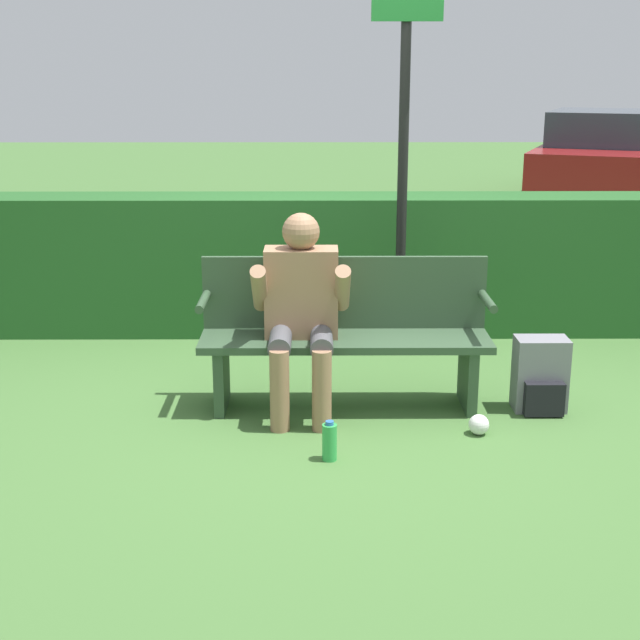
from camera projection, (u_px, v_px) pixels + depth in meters
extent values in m
plane|color=#426B33|center=(345.00, 406.00, 5.40)|extent=(40.00, 40.00, 0.00)
cube|color=#235623|center=(338.00, 264.00, 6.83)|extent=(12.00, 0.50, 1.05)
cube|color=#334C33|center=(345.00, 341.00, 5.28)|extent=(1.72, 0.43, 0.05)
cube|color=#334C33|center=(344.00, 293.00, 5.41)|extent=(1.72, 0.04, 0.45)
cube|color=#334C33|center=(222.00, 376.00, 5.34)|extent=(0.06, 0.39, 0.40)
cube|color=#334C33|center=(468.00, 375.00, 5.35)|extent=(0.06, 0.39, 0.40)
cylinder|color=#334C33|center=(203.00, 301.00, 5.21)|extent=(0.05, 0.39, 0.05)
cylinder|color=#334C33|center=(488.00, 301.00, 5.22)|extent=(0.05, 0.39, 0.05)
cube|color=#997051|center=(301.00, 292.00, 5.25)|extent=(0.43, 0.22, 0.53)
sphere|color=#997051|center=(301.00, 232.00, 5.15)|extent=(0.22, 0.22, 0.22)
cylinder|color=#4C4C51|center=(280.00, 340.00, 5.11)|extent=(0.13, 0.40, 0.13)
cylinder|color=#4C4C51|center=(322.00, 340.00, 5.12)|extent=(0.13, 0.40, 0.13)
cylinder|color=#997051|center=(280.00, 391.00, 4.98)|extent=(0.11, 0.11, 0.47)
cylinder|color=#997051|center=(322.00, 391.00, 4.99)|extent=(0.11, 0.11, 0.47)
cylinder|color=#997051|center=(260.00, 288.00, 5.11)|extent=(0.09, 0.32, 0.32)
cylinder|color=#997051|center=(342.00, 288.00, 5.11)|extent=(0.09, 0.32, 0.32)
cube|color=slate|center=(540.00, 374.00, 5.30)|extent=(0.31, 0.19, 0.44)
cube|color=black|center=(544.00, 399.00, 5.21)|extent=(0.23, 0.07, 0.20)
cylinder|color=green|center=(330.00, 442.00, 4.64)|extent=(0.08, 0.08, 0.20)
cylinder|color=#2D66B2|center=(330.00, 423.00, 4.61)|extent=(0.04, 0.04, 0.02)
cylinder|color=black|center=(403.00, 177.00, 6.07)|extent=(0.07, 0.07, 2.53)
cube|color=#196626|center=(408.00, 4.00, 5.72)|extent=(0.47, 0.02, 0.21)
cube|color=maroon|center=(598.00, 164.00, 14.18)|extent=(3.11, 4.46, 0.63)
cube|color=#333D4C|center=(601.00, 127.00, 14.02)|extent=(2.12, 2.39, 0.52)
cylinder|color=black|center=(557.00, 166.00, 15.66)|extent=(0.40, 0.64, 0.62)
cylinder|color=black|center=(533.00, 183.00, 13.37)|extent=(0.40, 0.64, 0.62)
sphere|color=silver|center=(479.00, 425.00, 4.97)|extent=(0.12, 0.12, 0.12)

